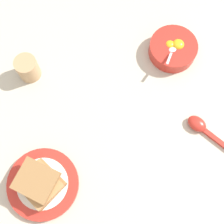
{
  "coord_description": "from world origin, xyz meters",
  "views": [
    {
      "loc": [
        0.07,
        0.3,
        0.85
      ],
      "look_at": [
        0.01,
        0.03,
        0.02
      ],
      "focal_mm": 50.0,
      "sensor_mm": 36.0,
      "label": 1
    }
  ],
  "objects": [
    {
      "name": "soup_spoon",
      "position": [
        -0.22,
        0.13,
        0.01
      ],
      "size": [
        0.11,
        0.14,
        0.03
      ],
      "color": "red",
      "rests_on": "ground_plane"
    },
    {
      "name": "toast_sandwich",
      "position": [
        0.23,
        0.19,
        0.05
      ],
      "size": [
        0.13,
        0.14,
        0.06
      ],
      "color": "#9E7042",
      "rests_on": "toast_plate"
    },
    {
      "name": "toast_plate",
      "position": [
        0.23,
        0.18,
        0.01
      ],
      "size": [
        0.19,
        0.19,
        0.02
      ],
      "color": "red",
      "rests_on": "ground_plane"
    },
    {
      "name": "drinking_cup",
      "position": [
        0.22,
        -0.15,
        0.04
      ],
      "size": [
        0.06,
        0.06,
        0.07
      ],
      "color": "tan",
      "rests_on": "ground_plane"
    },
    {
      "name": "ground_plane",
      "position": [
        0.0,
        0.0,
        0.0
      ],
      "size": [
        3.0,
        3.0,
        0.0
      ],
      "primitive_type": "plane",
      "color": "beige"
    },
    {
      "name": "egg_bowl",
      "position": [
        -0.21,
        -0.12,
        0.02
      ],
      "size": [
        0.14,
        0.14,
        0.07
      ],
      "color": "red",
      "rests_on": "ground_plane"
    }
  ]
}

